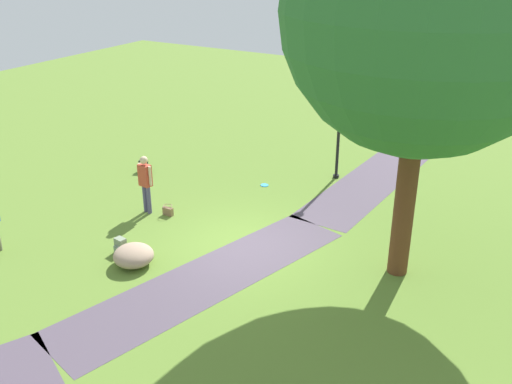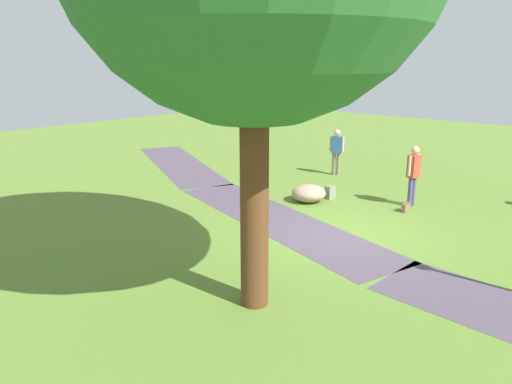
{
  "view_description": "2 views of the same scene",
  "coord_description": "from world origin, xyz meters",
  "px_view_note": "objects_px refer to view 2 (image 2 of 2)",
  "views": [
    {
      "loc": [
        11.36,
        6.94,
        7.49
      ],
      "look_at": [
        -0.88,
        -0.18,
        1.16
      ],
      "focal_mm": 40.25,
      "sensor_mm": 36.0,
      "label": 1
    },
    {
      "loc": [
        -5.95,
        9.66,
        4.19
      ],
      "look_at": [
        1.0,
        1.87,
        1.3
      ],
      "focal_mm": 34.22,
      "sensor_mm": 36.0,
      "label": 2
    }
  ],
  "objects_px": {
    "lawn_boulder": "(309,193)",
    "man_near_boulder": "(337,149)",
    "handbag_on_grass": "(406,207)",
    "backpack_by_boulder": "(330,192)",
    "woman_with_handbag": "(413,171)"
  },
  "relations": [
    {
      "from": "lawn_boulder",
      "to": "man_near_boulder",
      "type": "bearing_deg",
      "value": -69.67
    },
    {
      "from": "handbag_on_grass",
      "to": "backpack_by_boulder",
      "type": "relative_size",
      "value": 0.8
    },
    {
      "from": "woman_with_handbag",
      "to": "handbag_on_grass",
      "type": "relative_size",
      "value": 5.52
    },
    {
      "from": "lawn_boulder",
      "to": "woman_with_handbag",
      "type": "distance_m",
      "value": 3.07
    },
    {
      "from": "woman_with_handbag",
      "to": "backpack_by_boulder",
      "type": "distance_m",
      "value": 2.52
    },
    {
      "from": "woman_with_handbag",
      "to": "backpack_by_boulder",
      "type": "bearing_deg",
      "value": 22.98
    },
    {
      "from": "handbag_on_grass",
      "to": "backpack_by_boulder",
      "type": "distance_m",
      "value": 2.35
    },
    {
      "from": "lawn_boulder",
      "to": "man_near_boulder",
      "type": "xyz_separation_m",
      "value": [
        1.29,
        -3.48,
        0.71
      ]
    },
    {
      "from": "lawn_boulder",
      "to": "man_near_boulder",
      "type": "distance_m",
      "value": 3.78
    },
    {
      "from": "lawn_boulder",
      "to": "handbag_on_grass",
      "type": "distance_m",
      "value": 2.81
    },
    {
      "from": "man_near_boulder",
      "to": "backpack_by_boulder",
      "type": "xyz_separation_m",
      "value": [
        -1.58,
        2.77,
        -0.78
      ]
    },
    {
      "from": "man_near_boulder",
      "to": "handbag_on_grass",
      "type": "xyz_separation_m",
      "value": [
        -3.91,
        2.48,
        -0.83
      ]
    },
    {
      "from": "man_near_boulder",
      "to": "backpack_by_boulder",
      "type": "distance_m",
      "value": 3.28
    },
    {
      "from": "lawn_boulder",
      "to": "woman_with_handbag",
      "type": "height_order",
      "value": "woman_with_handbag"
    },
    {
      "from": "woman_with_handbag",
      "to": "man_near_boulder",
      "type": "distance_m",
      "value": 4.2
    }
  ]
}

